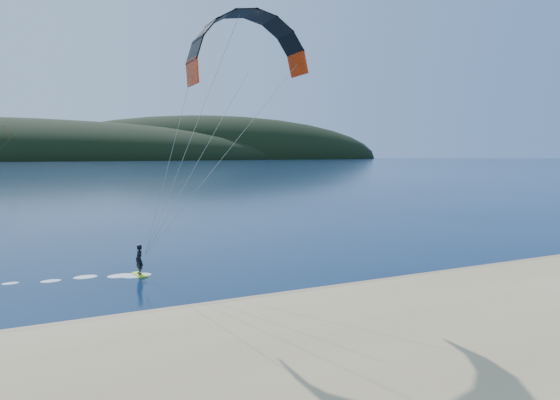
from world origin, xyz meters
The scene contains 4 objects.
ground centered at (0.00, 0.00, 0.00)m, with size 1800.00×1800.00×0.00m, color #081E3B.
wet_sand centered at (0.00, 4.50, 0.05)m, with size 220.00×2.50×0.10m.
headland centered at (0.63, 745.28, 0.00)m, with size 1200.00×310.00×140.00m.
kitesurfer_near centered at (2.32, 10.35, 12.70)m, with size 21.07×6.69×15.68m.
Camera 1 is at (-9.64, -19.53, 8.02)m, focal length 32.02 mm.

